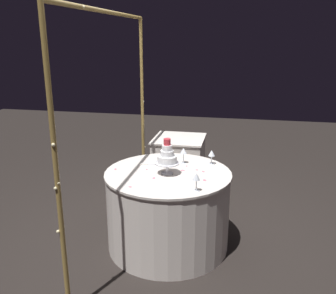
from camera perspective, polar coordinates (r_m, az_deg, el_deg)
name	(u,v)px	position (r m, az deg, el deg)	size (l,w,h in m)	color
ground_plane	(168,244)	(3.69, 0.00, -14.96)	(12.00, 12.00, 0.00)	black
decorative_arch	(111,98)	(3.32, -8.99, 7.62)	(2.16, 0.06, 2.16)	olive
main_table	(168,209)	(3.50, 0.00, -9.72)	(1.17, 1.17, 0.75)	silver
side_table	(179,170)	(4.42, 1.70, -3.60)	(0.59, 0.59, 0.81)	silver
tiered_cake	(167,157)	(3.26, -0.15, -1.54)	(0.22, 0.22, 0.33)	silver
wine_glass_0	(212,154)	(3.56, 6.85, -1.04)	(0.06, 0.06, 0.14)	silver
wine_glass_1	(196,178)	(2.92, 4.47, -4.79)	(0.06, 0.06, 0.16)	silver
wine_glass_2	(184,151)	(3.56, 2.44, -0.71)	(0.07, 0.07, 0.16)	silver
cake_knife	(152,164)	(3.55, -2.45, -2.74)	(0.08, 0.29, 0.01)	silver
rose_petal_0	(187,166)	(3.51, 2.93, -3.00)	(0.03, 0.02, 0.00)	#EA6B84
rose_petal_1	(115,169)	(3.46, -8.23, -3.45)	(0.03, 0.02, 0.00)	#EA6B84
rose_petal_2	(130,187)	(3.05, -5.94, -6.21)	(0.03, 0.02, 0.00)	#EA6B84
rose_petal_3	(183,170)	(3.40, 2.40, -3.65)	(0.03, 0.02, 0.00)	#EA6B84
rose_petal_4	(154,178)	(3.22, -2.23, -4.85)	(0.04, 0.03, 0.00)	#EA6B84
rose_petal_5	(172,166)	(3.50, 0.57, -3.04)	(0.04, 0.03, 0.00)	#EA6B84
rose_petal_6	(164,157)	(3.75, -0.70, -1.65)	(0.03, 0.02, 0.00)	#EA6B84
rose_petal_7	(197,170)	(3.42, 4.54, -3.58)	(0.03, 0.02, 0.00)	#EA6B84
rose_petal_8	(182,170)	(3.40, 2.20, -3.66)	(0.03, 0.02, 0.00)	#EA6B84
rose_petal_9	(205,180)	(3.18, 5.75, -5.18)	(0.04, 0.03, 0.00)	#EA6B84
rose_petal_10	(203,171)	(3.38, 5.55, -3.84)	(0.03, 0.02, 0.00)	#EA6B84
rose_petal_11	(147,169)	(3.43, -3.35, -3.51)	(0.03, 0.02, 0.00)	#EA6B84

